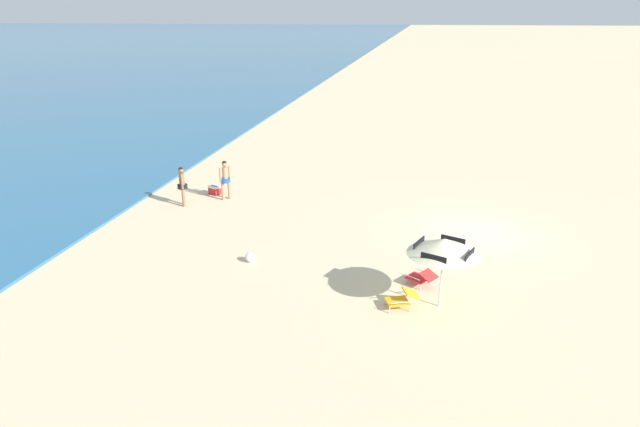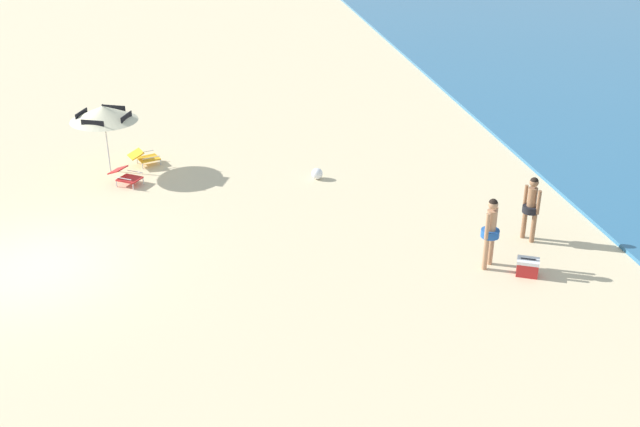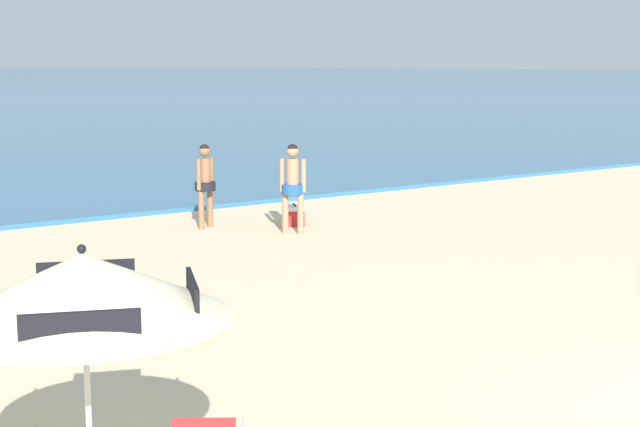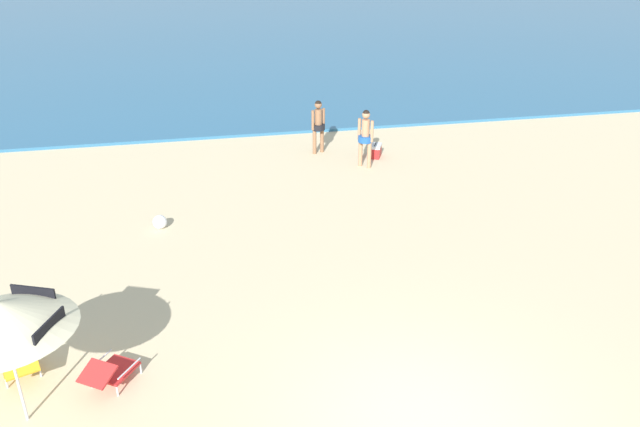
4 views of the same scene
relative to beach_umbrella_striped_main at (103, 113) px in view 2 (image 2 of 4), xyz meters
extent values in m
plane|color=beige|center=(5.64, -1.39, -1.80)|extent=(800.00, 800.00, 0.00)
cylinder|color=silver|center=(0.00, 0.00, -0.79)|extent=(0.04, 0.04, 2.02)
cone|color=beige|center=(0.00, 0.00, 0.00)|extent=(2.13, 2.14, 0.46)
cube|color=black|center=(0.27, 0.65, -0.10)|extent=(0.65, 0.29, 0.24)
cube|color=black|center=(-0.65, 0.27, -0.10)|extent=(0.29, 0.65, 0.24)
cube|color=black|center=(-0.27, -0.65, -0.10)|extent=(0.65, 0.29, 0.24)
cube|color=black|center=(0.65, -0.27, -0.10)|extent=(0.29, 0.65, 0.24)
sphere|color=black|center=(0.00, 0.00, 0.25)|extent=(0.06, 0.06, 0.06)
cube|color=red|center=(1.20, 0.61, -1.60)|extent=(0.77, 0.79, 0.04)
cube|color=red|center=(0.99, 0.30, -1.39)|extent=(0.64, 0.61, 0.19)
cylinder|color=silver|center=(1.16, 0.99, -1.71)|extent=(0.03, 0.03, 0.18)
cylinder|color=silver|center=(1.57, 0.71, -1.71)|extent=(0.03, 0.03, 0.18)
cylinder|color=silver|center=(0.84, 0.51, -1.71)|extent=(0.03, 0.03, 0.18)
cylinder|color=silver|center=(1.25, 0.24, -1.71)|extent=(0.03, 0.03, 0.18)
cylinder|color=silver|center=(0.97, 0.77, -1.48)|extent=(0.32, 0.46, 0.02)
cylinder|color=silver|center=(1.44, 0.46, -1.48)|extent=(0.32, 0.46, 0.02)
cube|color=gold|center=(-0.32, 1.13, -1.60)|extent=(0.70, 0.74, 0.04)
cube|color=gold|center=(-0.19, 0.77, -1.39)|extent=(0.60, 0.55, 0.20)
cylinder|color=silver|center=(-0.65, 1.31, -1.71)|extent=(0.03, 0.03, 0.18)
cylinder|color=silver|center=(-0.19, 1.48, -1.71)|extent=(0.03, 0.03, 0.18)
cylinder|color=silver|center=(-0.45, 0.78, -1.71)|extent=(0.03, 0.03, 0.18)
cylinder|color=silver|center=(0.01, 0.95, -1.71)|extent=(0.03, 0.03, 0.18)
cylinder|color=silver|center=(-0.58, 1.03, -1.48)|extent=(0.21, 0.51, 0.02)
cylinder|color=silver|center=(-0.05, 1.23, -1.48)|extent=(0.21, 0.51, 0.02)
cylinder|color=#8C6042|center=(6.60, 10.48, -1.39)|extent=(0.12, 0.12, 0.82)
cylinder|color=#8C6042|center=(6.33, 10.36, -1.39)|extent=(0.12, 0.12, 0.82)
cylinder|color=black|center=(6.46, 10.42, -0.96)|extent=(0.41, 0.41, 0.17)
cylinder|color=#8C6042|center=(6.46, 10.42, -0.69)|extent=(0.23, 0.23, 0.58)
cylinder|color=#8C6042|center=(6.65, 10.51, -0.71)|extent=(0.09, 0.09, 0.61)
cylinder|color=#8C6042|center=(6.28, 10.33, -0.71)|extent=(0.09, 0.09, 0.61)
sphere|color=#8C6042|center=(6.46, 10.42, -0.26)|extent=(0.22, 0.22, 0.22)
sphere|color=black|center=(6.46, 10.42, -0.23)|extent=(0.20, 0.20, 0.20)
cylinder|color=tan|center=(7.45, 9.04, -1.38)|extent=(0.12, 0.12, 0.84)
cylinder|color=tan|center=(7.66, 8.82, -1.38)|extent=(0.12, 0.12, 0.84)
cylinder|color=#1E51A3|center=(7.56, 8.93, -0.94)|extent=(0.42, 0.42, 0.18)
cylinder|color=tan|center=(7.56, 8.93, -0.66)|extent=(0.23, 0.23, 0.60)
cylinder|color=tan|center=(7.41, 9.08, -0.68)|extent=(0.09, 0.09, 0.63)
cylinder|color=tan|center=(7.70, 8.78, -0.68)|extent=(0.09, 0.09, 0.63)
sphere|color=tan|center=(7.56, 8.93, -0.21)|extent=(0.23, 0.23, 0.23)
sphere|color=black|center=(7.56, 8.93, -0.18)|extent=(0.21, 0.21, 0.21)
cube|color=red|center=(8.10, 9.68, -1.64)|extent=(0.51, 0.58, 0.32)
cube|color=white|center=(8.10, 9.68, -1.44)|extent=(0.53, 0.60, 0.08)
cylinder|color=black|center=(8.10, 9.68, -1.39)|extent=(0.17, 0.31, 0.02)
sphere|color=white|center=(1.73, 5.98, -1.64)|extent=(0.33, 0.33, 0.33)
camera|label=1|loc=(-13.36, 0.81, 5.78)|focal=30.05mm
camera|label=2|loc=(22.45, 2.20, 7.19)|focal=43.91mm
camera|label=3|loc=(-2.10, -5.63, 1.43)|focal=51.67mm
camera|label=4|loc=(2.78, -7.54, 4.73)|focal=34.53mm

